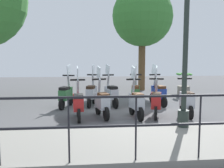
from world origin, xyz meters
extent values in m
plane|color=#4C4C4F|center=(0.00, 0.00, 0.00)|extent=(28.00, 28.00, 0.00)
cube|color=gray|center=(-3.20, 0.00, 0.07)|extent=(2.20, 20.00, 0.15)
cube|color=slate|center=(-2.15, 0.00, 0.07)|extent=(0.10, 20.00, 0.15)
cube|color=black|center=(-4.20, 0.00, 1.20)|extent=(0.04, 16.00, 0.04)
cube|color=black|center=(-4.20, 0.00, 0.73)|extent=(0.04, 16.00, 0.04)
cylinder|color=black|center=(-4.20, -0.53, 0.68)|extent=(0.03, 0.03, 1.05)
cylinder|color=black|center=(-4.20, 0.53, 0.68)|extent=(0.03, 0.03, 1.05)
cylinder|color=black|center=(-4.20, 1.60, 0.68)|extent=(0.03, 0.03, 1.05)
cylinder|color=#232D28|center=(-2.40, -0.97, 0.35)|extent=(0.26, 0.26, 0.40)
cylinder|color=#232D28|center=(-2.40, -0.97, 2.26)|extent=(0.12, 0.12, 4.21)
cylinder|color=brown|center=(5.05, -1.56, 1.36)|extent=(0.36, 0.36, 2.71)
sphere|color=#387A33|center=(5.05, -1.56, 3.89)|extent=(3.15, 3.15, 3.15)
cylinder|color=slate|center=(3.00, -3.09, 0.23)|extent=(0.56, 0.56, 0.45)
cylinder|color=brown|center=(3.00, -3.09, 0.70)|extent=(0.10, 0.10, 0.50)
ellipsoid|color=#387A33|center=(3.25, -3.09, 1.00)|extent=(0.56, 0.16, 0.10)
ellipsoid|color=#387A33|center=(2.75, -3.09, 1.00)|extent=(0.56, 0.16, 0.10)
ellipsoid|color=#387A33|center=(3.00, -2.84, 1.00)|extent=(0.56, 0.16, 0.10)
ellipsoid|color=#387A33|center=(3.00, -3.34, 1.00)|extent=(0.56, 0.16, 0.10)
ellipsoid|color=#387A33|center=(3.18, -2.91, 1.00)|extent=(0.56, 0.16, 0.10)
ellipsoid|color=#387A33|center=(2.82, -3.27, 1.00)|extent=(0.56, 0.16, 0.10)
cylinder|color=black|center=(-0.37, -1.73, 0.20)|extent=(0.41, 0.12, 0.40)
cylinder|color=black|center=(-1.20, -1.65, 0.20)|extent=(0.41, 0.12, 0.40)
cube|color=#B7BCC6|center=(-0.87, -1.69, 0.48)|extent=(0.62, 0.34, 0.36)
cube|color=#B7BCC6|center=(-0.58, -1.71, 0.50)|extent=(0.15, 0.31, 0.44)
cube|color=black|center=(-0.94, -1.68, 0.71)|extent=(0.42, 0.30, 0.10)
cylinder|color=gray|center=(-0.52, -1.72, 0.85)|extent=(0.19, 0.09, 0.55)
cube|color=black|center=(-0.52, -1.72, 1.13)|extent=(0.10, 0.44, 0.05)
cube|color=silver|center=(-0.46, -1.73, 1.33)|extent=(0.39, 0.07, 0.42)
cylinder|color=black|center=(-0.40, -0.85, 0.20)|extent=(0.41, 0.19, 0.40)
cylinder|color=black|center=(-1.19, -0.63, 0.20)|extent=(0.41, 0.19, 0.40)
cube|color=#B21E1E|center=(-0.88, -0.72, 0.48)|extent=(0.65, 0.43, 0.36)
cube|color=#B21E1E|center=(-0.60, -0.80, 0.50)|extent=(0.20, 0.32, 0.44)
cube|color=black|center=(-0.94, -0.70, 0.71)|extent=(0.46, 0.36, 0.10)
cylinder|color=gray|center=(-0.54, -0.81, 0.85)|extent=(0.19, 0.12, 0.55)
cube|color=black|center=(-0.54, -0.81, 1.13)|extent=(0.18, 0.44, 0.05)
cube|color=silver|center=(-0.48, -0.83, 1.33)|extent=(0.38, 0.13, 0.42)
cylinder|color=black|center=(-0.46, -0.06, 0.20)|extent=(0.41, 0.13, 0.40)
cylinder|color=black|center=(-1.28, -0.16, 0.20)|extent=(0.41, 0.13, 0.40)
cube|color=#B7BCC6|center=(-0.96, -0.12, 0.48)|extent=(0.63, 0.35, 0.36)
cube|color=#B7BCC6|center=(-0.67, -0.09, 0.50)|extent=(0.16, 0.31, 0.44)
cube|color=#4C2D19|center=(-1.02, -0.13, 0.71)|extent=(0.43, 0.31, 0.10)
cylinder|color=gray|center=(-0.61, -0.08, 0.85)|extent=(0.19, 0.09, 0.55)
cube|color=black|center=(-0.61, -0.08, 1.13)|extent=(0.11, 0.44, 0.05)
cube|color=silver|center=(-0.55, -0.07, 1.33)|extent=(0.39, 0.08, 0.42)
cylinder|color=black|center=(-0.35, 1.00, 0.20)|extent=(0.41, 0.17, 0.40)
cylinder|color=black|center=(-1.16, 0.79, 0.20)|extent=(0.41, 0.17, 0.40)
cube|color=#B7BCC6|center=(-0.84, 0.87, 0.48)|extent=(0.65, 0.42, 0.36)
cube|color=#B7BCC6|center=(-0.56, 0.94, 0.50)|extent=(0.19, 0.32, 0.44)
cube|color=#4C2D19|center=(-0.90, 0.86, 0.71)|extent=(0.45, 0.35, 0.10)
cylinder|color=gray|center=(-0.50, 0.96, 0.85)|extent=(0.19, 0.11, 0.55)
cube|color=black|center=(-0.50, 0.96, 1.13)|extent=(0.16, 0.44, 0.05)
cube|color=silver|center=(-0.44, 0.97, 1.33)|extent=(0.38, 0.12, 0.42)
cylinder|color=black|center=(-0.48, 1.61, 0.20)|extent=(0.40, 0.11, 0.40)
cylinder|color=black|center=(-1.30, 1.55, 0.20)|extent=(0.40, 0.11, 0.40)
cube|color=#B21E1E|center=(-0.98, 1.58, 0.48)|extent=(0.62, 0.32, 0.36)
cube|color=#B21E1E|center=(-0.69, 1.60, 0.50)|extent=(0.14, 0.31, 0.44)
cube|color=black|center=(-1.05, 1.57, 0.71)|extent=(0.42, 0.29, 0.10)
cylinder|color=gray|center=(-0.63, 1.60, 0.85)|extent=(0.19, 0.08, 0.55)
cube|color=black|center=(-0.63, 1.60, 1.13)|extent=(0.09, 0.44, 0.05)
cube|color=silver|center=(-0.57, 1.61, 1.33)|extent=(0.39, 0.06, 0.42)
cylinder|color=black|center=(1.29, -1.18, 0.20)|extent=(0.41, 0.17, 0.40)
cylinder|color=black|center=(0.48, -1.38, 0.20)|extent=(0.41, 0.17, 0.40)
cube|color=navy|center=(0.80, -1.30, 0.48)|extent=(0.65, 0.41, 0.36)
cube|color=navy|center=(1.09, -1.23, 0.50)|extent=(0.19, 0.32, 0.44)
cube|color=#4C2D19|center=(0.74, -1.32, 0.71)|extent=(0.45, 0.35, 0.10)
cylinder|color=gray|center=(1.14, -1.22, 0.85)|extent=(0.19, 0.11, 0.55)
cube|color=black|center=(1.14, -1.22, 1.13)|extent=(0.16, 0.44, 0.05)
cube|color=silver|center=(1.20, -1.20, 1.33)|extent=(0.38, 0.12, 0.42)
cylinder|color=black|center=(1.36, -0.53, 0.20)|extent=(0.41, 0.16, 0.40)
cylinder|color=black|center=(0.55, -0.36, 0.20)|extent=(0.41, 0.16, 0.40)
cube|color=#2D6B38|center=(0.87, -0.43, 0.48)|extent=(0.64, 0.40, 0.36)
cube|color=#2D6B38|center=(1.16, -0.49, 0.50)|extent=(0.18, 0.32, 0.44)
cube|color=#4C2D19|center=(0.81, -0.42, 0.71)|extent=(0.44, 0.34, 0.10)
cylinder|color=gray|center=(1.22, -0.50, 0.85)|extent=(0.19, 0.11, 0.55)
cube|color=black|center=(1.22, -0.50, 1.13)|extent=(0.15, 0.44, 0.05)
cube|color=silver|center=(1.27, -0.51, 1.33)|extent=(0.39, 0.11, 0.42)
cylinder|color=black|center=(1.29, 0.60, 0.20)|extent=(0.41, 0.19, 0.40)
cylinder|color=black|center=(0.50, 0.35, 0.20)|extent=(0.41, 0.19, 0.40)
cube|color=#B7BCC6|center=(0.82, 0.45, 0.48)|extent=(0.66, 0.44, 0.36)
cube|color=#B7BCC6|center=(1.09, 0.54, 0.50)|extent=(0.20, 0.32, 0.44)
cube|color=black|center=(0.75, 0.43, 0.71)|extent=(0.46, 0.37, 0.10)
cylinder|color=gray|center=(1.15, 0.55, 0.85)|extent=(0.20, 0.12, 0.55)
cube|color=black|center=(1.15, 0.55, 1.13)|extent=(0.19, 0.44, 0.05)
cube|color=silver|center=(1.21, 0.57, 1.33)|extent=(0.38, 0.14, 0.42)
cylinder|color=black|center=(1.45, 1.08, 0.20)|extent=(0.41, 0.17, 0.40)
cylinder|color=black|center=(0.64, 1.27, 0.20)|extent=(0.41, 0.17, 0.40)
cube|color=#B7BCC6|center=(0.97, 1.19, 0.48)|extent=(0.65, 0.41, 0.36)
cube|color=#B7BCC6|center=(1.25, 1.13, 0.50)|extent=(0.18, 0.32, 0.44)
cube|color=black|center=(0.90, 1.21, 0.71)|extent=(0.45, 0.34, 0.10)
cylinder|color=gray|center=(1.31, 1.11, 0.85)|extent=(0.19, 0.11, 0.55)
cube|color=black|center=(1.31, 1.11, 1.13)|extent=(0.16, 0.44, 0.05)
cube|color=silver|center=(1.36, 1.10, 1.33)|extent=(0.38, 0.12, 0.42)
cylinder|color=black|center=(1.22, 1.96, 0.20)|extent=(0.41, 0.19, 0.40)
cylinder|color=black|center=(0.42, 2.20, 0.20)|extent=(0.41, 0.19, 0.40)
cube|color=#2D6B38|center=(0.74, 2.10, 0.48)|extent=(0.66, 0.44, 0.36)
cube|color=#2D6B38|center=(1.02, 2.02, 0.50)|extent=(0.20, 0.32, 0.44)
cube|color=black|center=(0.67, 2.12, 0.71)|extent=(0.46, 0.36, 0.10)
cylinder|color=gray|center=(1.08, 2.00, 0.85)|extent=(0.20, 0.12, 0.55)
cube|color=black|center=(1.08, 2.00, 1.13)|extent=(0.18, 0.44, 0.05)
cube|color=silver|center=(1.13, 1.99, 1.33)|extent=(0.38, 0.14, 0.42)
camera|label=1|loc=(-8.04, 1.29, 1.84)|focal=40.00mm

